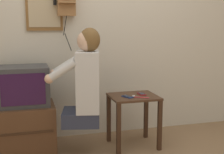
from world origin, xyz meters
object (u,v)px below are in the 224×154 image
(person, at_px, (85,80))
(cell_phone_held, at_px, (127,97))
(framed_picture, at_px, (44,5))
(cell_phone_spare, at_px, (142,94))
(television, at_px, (23,86))
(toothbrush, at_px, (140,97))

(person, bearing_deg, cell_phone_held, -77.39)
(framed_picture, distance_m, cell_phone_spare, 1.40)
(cell_phone_held, bearing_deg, television, 144.82)
(framed_picture, relative_size, toothbrush, 3.52)
(cell_phone_spare, bearing_deg, television, 170.38)
(television, relative_size, cell_phone_held, 3.66)
(television, height_order, cell_phone_spare, television)
(toothbrush, bearing_deg, person, 114.89)
(person, distance_m, television, 0.64)
(cell_phone_held, height_order, toothbrush, toothbrush)
(cell_phone_spare, bearing_deg, framed_picture, 154.14)
(person, distance_m, cell_phone_held, 0.48)
(cell_phone_spare, distance_m, toothbrush, 0.15)
(television, xyz_separation_m, cell_phone_spare, (1.20, -0.18, -0.12))
(toothbrush, bearing_deg, cell_phone_spare, 1.98)
(person, relative_size, cell_phone_held, 6.92)
(cell_phone_held, xyz_separation_m, cell_phone_spare, (0.18, 0.07, 0.00))
(framed_picture, bearing_deg, cell_phone_spare, -24.69)
(television, height_order, framed_picture, framed_picture)
(television, bearing_deg, person, -23.55)
(television, xyz_separation_m, framed_picture, (0.25, 0.26, 0.81))
(person, height_order, cell_phone_spare, person)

